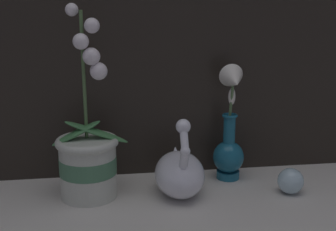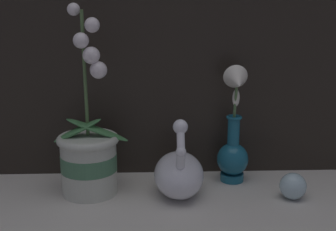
# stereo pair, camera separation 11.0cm
# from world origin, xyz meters

# --- Properties ---
(ground_plane) EXTENTS (2.80, 2.80, 0.00)m
(ground_plane) POSITION_xyz_m (0.00, 0.00, 0.00)
(ground_plane) COLOR beige
(orchid_potted_plant) EXTENTS (0.18, 0.15, 0.45)m
(orchid_potted_plant) POSITION_xyz_m (-0.22, 0.14, 0.10)
(orchid_potted_plant) COLOR beige
(orchid_potted_plant) RESTS_ON ground_plane
(swan_figurine) EXTENTS (0.12, 0.18, 0.20)m
(swan_figurine) POSITION_xyz_m (-0.01, 0.12, 0.06)
(swan_figurine) COLOR white
(swan_figurine) RESTS_ON ground_plane
(blue_vase) EXTENTS (0.08, 0.10, 0.30)m
(blue_vase) POSITION_xyz_m (0.14, 0.19, 0.11)
(blue_vase) COLOR #195B75
(blue_vase) RESTS_ON ground_plane
(glass_sphere) EXTENTS (0.06, 0.06, 0.06)m
(glass_sphere) POSITION_xyz_m (0.26, 0.09, 0.03)
(glass_sphere) COLOR silver
(glass_sphere) RESTS_ON ground_plane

